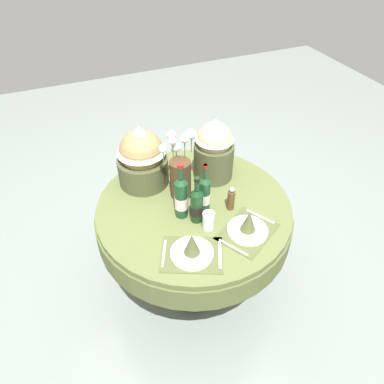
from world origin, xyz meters
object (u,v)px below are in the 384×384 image
gift_tub_back_left (142,154)px  gift_tub_back_right (214,147)px  wine_bottle_left (205,193)px  place_setting_left (192,249)px  tumbler_mid (209,221)px  dining_table (194,219)px  wine_bottle_right (197,205)px  wine_bottle_rear (181,197)px  place_setting_right (248,226)px  flower_vase (180,172)px  pepper_mill (231,199)px

gift_tub_back_left → gift_tub_back_right: 0.48m
gift_tub_back_right → wine_bottle_left: bearing=-124.2°
place_setting_left → tumbler_mid: place_setting_left is taller
gift_tub_back_left → gift_tub_back_right: (0.46, -0.12, 0.01)m
gift_tub_back_right → dining_table: bearing=-136.7°
wine_bottle_right → wine_bottle_rear: bearing=132.7°
place_setting_left → gift_tub_back_right: 0.75m
tumbler_mid → wine_bottle_left: bearing=75.1°
gift_tub_back_left → place_setting_right: bearing=-58.6°
flower_vase → gift_tub_back_right: gift_tub_back_right is taller
dining_table → pepper_mill: (0.20, -0.12, 0.21)m
flower_vase → pepper_mill: flower_vase is taller
dining_table → flower_vase: flower_vase is taller
wine_bottle_left → pepper_mill: size_ratio=2.02×
dining_table → pepper_mill: pepper_mill is taller
pepper_mill → place_setting_right: bearing=-89.9°
tumbler_mid → gift_tub_back_left: (-0.22, 0.57, 0.17)m
place_setting_right → wine_bottle_rear: wine_bottle_rear is taller
place_setting_right → wine_bottle_rear: bearing=137.0°
place_setting_right → wine_bottle_right: 0.32m
dining_table → gift_tub_back_left: gift_tub_back_left is taller
dining_table → gift_tub_back_right: (0.24, 0.23, 0.37)m
wine_bottle_left → wine_bottle_rear: (-0.15, 0.01, 0.02)m
place_setting_left → place_setting_right: bearing=5.0°
tumbler_mid → pepper_mill: bearing=26.8°
pepper_mill → gift_tub_back_left: size_ratio=0.39×
wine_bottle_rear → tumbler_mid: bearing=-56.5°
place_setting_left → tumbler_mid: bearing=41.7°
flower_vase → tumbler_mid: (0.04, -0.35, -0.12)m
flower_vase → gift_tub_back_right: (0.28, 0.10, 0.06)m
wine_bottle_right → place_setting_left: bearing=-118.6°
place_setting_right → tumbler_mid: place_setting_right is taller
wine_bottle_left → gift_tub_back_right: size_ratio=0.77×
dining_table → gift_tub_back_left: bearing=122.5°
place_setting_left → flower_vase: (0.13, 0.50, 0.13)m
gift_tub_back_right → place_setting_right: bearing=-94.2°
place_setting_right → wine_bottle_left: 0.33m
wine_bottle_rear → place_setting_left: bearing=-101.3°
place_setting_left → tumbler_mid: 0.23m
place_setting_left → gift_tub_back_left: (-0.05, 0.72, 0.18)m
dining_table → tumbler_mid: tumbler_mid is taller
dining_table → gift_tub_back_right: 0.50m
place_setting_left → tumbler_mid: size_ratio=3.61×
tumbler_mid → wine_bottle_rear: bearing=123.5°
tumbler_mid → place_setting_left: bearing=-138.3°
dining_table → flower_vase: (-0.04, 0.13, 0.31)m
place_setting_left → gift_tub_back_right: size_ratio=0.94×
place_setting_left → wine_bottle_rear: bearing=78.7°
place_setting_right → flower_vase: 0.54m
place_setting_right → place_setting_left: bearing=-175.0°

